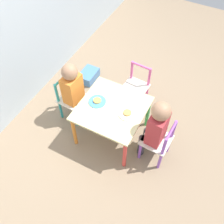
{
  "coord_description": "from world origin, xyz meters",
  "views": [
    {
      "loc": [
        -1.38,
        -0.72,
        2.38
      ],
      "look_at": [
        0.0,
        0.0,
        0.38
      ],
      "focal_mm": 42.0,
      "sensor_mm": 36.0,
      "label": 1
    }
  ],
  "objects_px": {
    "child_back": "(74,89)",
    "plate_front": "(127,113)",
    "child_front": "(156,126)",
    "chair_teal": "(71,99)",
    "chair_pink": "(136,87)",
    "chair_purple": "(158,142)",
    "storage_bin": "(89,75)",
    "plate_back": "(97,101)",
    "kids_table": "(112,112)"
  },
  "relations": [
    {
      "from": "chair_purple",
      "to": "kids_table",
      "type": "bearing_deg",
      "value": -90.0
    },
    {
      "from": "kids_table",
      "to": "storage_bin",
      "type": "xyz_separation_m",
      "value": [
        0.6,
        0.65,
        -0.33
      ]
    },
    {
      "from": "chair_purple",
      "to": "chair_pink",
      "type": "distance_m",
      "value": 0.72
    },
    {
      "from": "chair_purple",
      "to": "child_front",
      "type": "distance_m",
      "value": 0.22
    },
    {
      "from": "chair_teal",
      "to": "child_back",
      "type": "bearing_deg",
      "value": -90.0
    },
    {
      "from": "chair_purple",
      "to": "child_front",
      "type": "bearing_deg",
      "value": -90.0
    },
    {
      "from": "child_front",
      "to": "storage_bin",
      "type": "xyz_separation_m",
      "value": [
        0.63,
        1.1,
        -0.41
      ]
    },
    {
      "from": "chair_pink",
      "to": "child_back",
      "type": "relative_size",
      "value": 0.69
    },
    {
      "from": "child_front",
      "to": "plate_front",
      "type": "height_order",
      "value": "child_front"
    },
    {
      "from": "chair_purple",
      "to": "storage_bin",
      "type": "distance_m",
      "value": 1.33
    },
    {
      "from": "kids_table",
      "to": "storage_bin",
      "type": "distance_m",
      "value": 0.94
    },
    {
      "from": "child_back",
      "to": "chair_pink",
      "type": "bearing_deg",
      "value": -41.06
    },
    {
      "from": "chair_teal",
      "to": "plate_back",
      "type": "xyz_separation_m",
      "value": [
        -0.04,
        -0.35,
        0.19
      ]
    },
    {
      "from": "chair_teal",
      "to": "plate_back",
      "type": "height_order",
      "value": "chair_teal"
    },
    {
      "from": "kids_table",
      "to": "chair_teal",
      "type": "height_order",
      "value": "chair_teal"
    },
    {
      "from": "kids_table",
      "to": "chair_pink",
      "type": "xyz_separation_m",
      "value": [
        0.51,
        -0.03,
        -0.13
      ]
    },
    {
      "from": "chair_teal",
      "to": "kids_table",
      "type": "bearing_deg",
      "value": -90.0
    },
    {
      "from": "chair_pink",
      "to": "child_back",
      "type": "xyz_separation_m",
      "value": [
        -0.48,
        0.48,
        0.19
      ]
    },
    {
      "from": "child_front",
      "to": "plate_front",
      "type": "xyz_separation_m",
      "value": [
        0.03,
        0.29,
        -0.02
      ]
    },
    {
      "from": "storage_bin",
      "to": "plate_back",
      "type": "bearing_deg",
      "value": -141.14
    },
    {
      "from": "chair_purple",
      "to": "chair_pink",
      "type": "bearing_deg",
      "value": -135.01
    },
    {
      "from": "kids_table",
      "to": "plate_back",
      "type": "relative_size",
      "value": 3.69
    },
    {
      "from": "chair_purple",
      "to": "chair_teal",
      "type": "height_order",
      "value": "same"
    },
    {
      "from": "child_back",
      "to": "plate_front",
      "type": "height_order",
      "value": "child_back"
    },
    {
      "from": "chair_teal",
      "to": "child_front",
      "type": "height_order",
      "value": "child_front"
    },
    {
      "from": "plate_back",
      "to": "chair_purple",
      "type": "bearing_deg",
      "value": -92.77
    },
    {
      "from": "chair_teal",
      "to": "chair_pink",
      "type": "distance_m",
      "value": 0.72
    },
    {
      "from": "chair_purple",
      "to": "plate_back",
      "type": "xyz_separation_m",
      "value": [
        0.03,
        0.67,
        0.19
      ]
    },
    {
      "from": "kids_table",
      "to": "plate_front",
      "type": "relative_size",
      "value": 3.7
    },
    {
      "from": "plate_front",
      "to": "storage_bin",
      "type": "distance_m",
      "value": 1.08
    },
    {
      "from": "chair_purple",
      "to": "plate_back",
      "type": "relative_size",
      "value": 3.09
    },
    {
      "from": "kids_table",
      "to": "child_front",
      "type": "relative_size",
      "value": 0.8
    },
    {
      "from": "child_front",
      "to": "chair_teal",
      "type": "bearing_deg",
      "value": -90.32
    },
    {
      "from": "chair_pink",
      "to": "plate_front",
      "type": "xyz_separation_m",
      "value": [
        -0.51,
        -0.13,
        0.19
      ]
    },
    {
      "from": "chair_purple",
      "to": "plate_front",
      "type": "distance_m",
      "value": 0.4
    },
    {
      "from": "chair_purple",
      "to": "child_back",
      "type": "height_order",
      "value": "child_back"
    },
    {
      "from": "chair_purple",
      "to": "plate_front",
      "type": "xyz_separation_m",
      "value": [
        0.03,
        0.35,
        0.19
      ]
    },
    {
      "from": "kids_table",
      "to": "chair_pink",
      "type": "relative_size",
      "value": 1.2
    },
    {
      "from": "chair_teal",
      "to": "child_front",
      "type": "xyz_separation_m",
      "value": [
        -0.07,
        -0.96,
        0.21
      ]
    },
    {
      "from": "chair_pink",
      "to": "chair_purple",
      "type": "bearing_deg",
      "value": -44.99
    },
    {
      "from": "chair_pink",
      "to": "plate_back",
      "type": "bearing_deg",
      "value": -107.04
    },
    {
      "from": "child_back",
      "to": "chair_teal",
      "type": "bearing_deg",
      "value": 90.0
    },
    {
      "from": "chair_teal",
      "to": "chair_purple",
      "type": "bearing_deg",
      "value": -89.7
    },
    {
      "from": "chair_purple",
      "to": "chair_teal",
      "type": "bearing_deg",
      "value": -90.3
    },
    {
      "from": "storage_bin",
      "to": "chair_pink",
      "type": "bearing_deg",
      "value": -97.63
    },
    {
      "from": "child_back",
      "to": "plate_front",
      "type": "distance_m",
      "value": 0.61
    },
    {
      "from": "chair_teal",
      "to": "child_front",
      "type": "bearing_deg",
      "value": -89.71
    },
    {
      "from": "child_back",
      "to": "plate_back",
      "type": "bearing_deg",
      "value": -92.34
    },
    {
      "from": "kids_table",
      "to": "chair_teal",
      "type": "relative_size",
      "value": 1.2
    },
    {
      "from": "plate_back",
      "to": "plate_front",
      "type": "bearing_deg",
      "value": -90.0
    }
  ]
}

